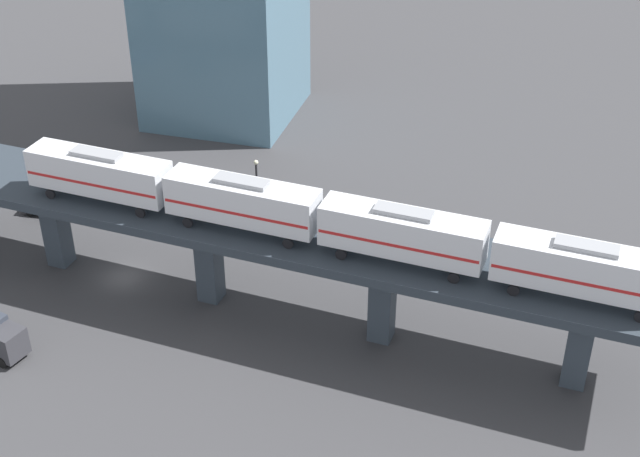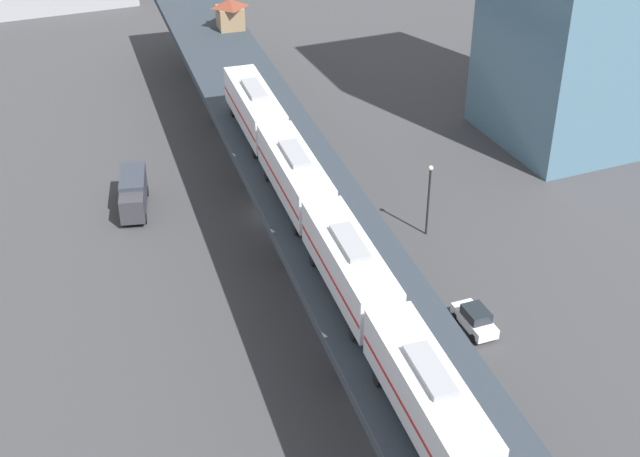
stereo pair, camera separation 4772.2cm
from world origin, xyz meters
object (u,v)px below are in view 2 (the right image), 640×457
at_px(signal_hut, 230,13).
at_px(street_car_white, 475,319).
at_px(street_lamp, 429,194).
at_px(street_car_blue, 267,106).
at_px(delivery_truck, 133,192).
at_px(subway_train, 320,216).
at_px(street_car_black, 305,137).

bearing_deg(signal_hut, street_car_white, -85.77).
distance_m(signal_hut, street_lamp, 36.72).
height_order(street_car_blue, delivery_truck, delivery_truck).
bearing_deg(street_lamp, delivery_truck, 148.29).
bearing_deg(subway_train, street_lamp, 35.09).
bearing_deg(street_lamp, signal_hut, 100.62).
bearing_deg(street_lamp, street_car_blue, 98.85).
height_order(signal_hut, street_car_black, signal_hut).
relative_size(street_car_black, delivery_truck, 0.60).
xyz_separation_m(street_car_black, delivery_truck, (-19.70, -6.20, 0.82)).
bearing_deg(street_car_black, delivery_truck, -162.53).
relative_size(delivery_truck, street_lamp, 1.09).
relative_size(signal_hut, street_car_black, 0.77).
xyz_separation_m(delivery_truck, street_lamp, (23.29, -14.39, 2.35)).
xyz_separation_m(signal_hut, street_car_white, (3.63, -49.07, -9.34)).
distance_m(signal_hut, street_car_blue, 11.24).
xyz_separation_m(subway_train, delivery_truck, (-8.73, 24.62, -9.26)).
xyz_separation_m(street_car_black, street_lamp, (3.59, -20.59, 3.17)).
height_order(street_car_blue, street_lamp, street_lamp).
distance_m(street_car_white, street_car_blue, 43.19).
distance_m(street_car_blue, street_car_black, 9.14).
relative_size(street_car_white, street_car_blue, 0.95).
relative_size(subway_train, street_lamp, 7.18).
distance_m(subway_train, street_car_white, 15.65).
distance_m(subway_train, street_lamp, 19.09).
distance_m(street_car_white, delivery_truck, 34.46).
bearing_deg(street_car_black, subway_train, -109.59).
relative_size(street_car_blue, delivery_truck, 0.62).
bearing_deg(subway_train, street_car_black, 70.41).
bearing_deg(street_car_white, street_lamp, 77.29).
bearing_deg(street_lamp, subway_train, -144.91).
xyz_separation_m(street_car_white, street_lamp, (3.04, 13.49, 3.17)).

